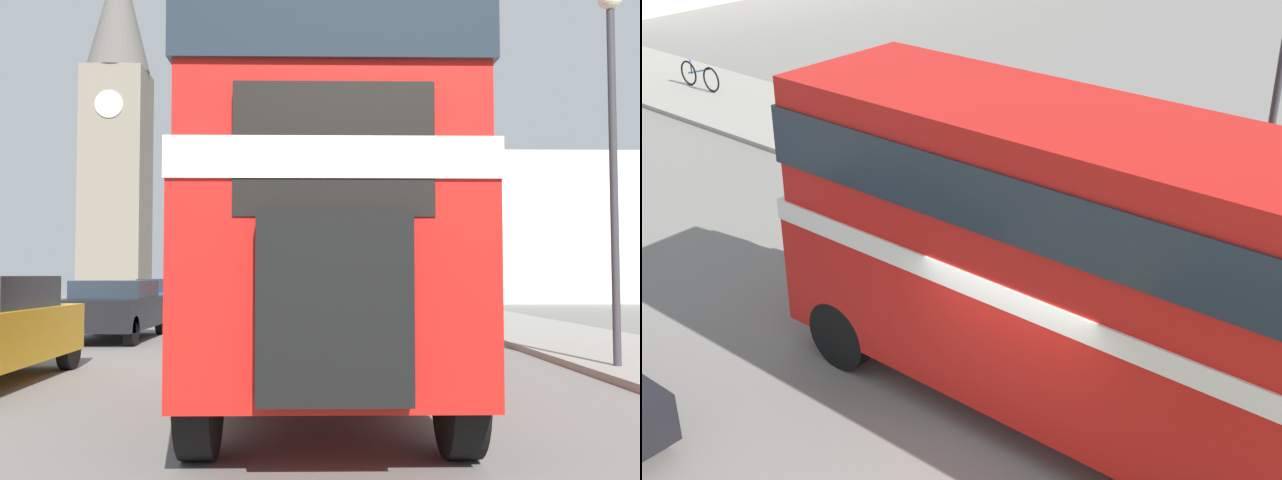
% 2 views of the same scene
% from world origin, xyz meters
% --- Properties ---
extents(ground_plane, '(120.00, 120.00, 0.00)m').
position_xyz_m(ground_plane, '(0.00, 0.00, 0.00)').
color(ground_plane, slate).
extents(sidewalk_right, '(3.50, 120.00, 0.12)m').
position_xyz_m(sidewalk_right, '(6.75, 0.00, 0.06)').
color(sidewalk_right, gray).
rests_on(sidewalk_right, ground_plane).
extents(double_decker_bus, '(2.42, 10.85, 4.29)m').
position_xyz_m(double_decker_bus, '(1.01, -1.31, 2.55)').
color(double_decker_bus, red).
rests_on(double_decker_bus, ground_plane).
extents(pedestrian_walking, '(0.35, 0.35, 1.74)m').
position_xyz_m(pedestrian_walking, '(6.26, 9.07, 1.10)').
color(pedestrian_walking, '#282833').
rests_on(pedestrian_walking, sidewalk_right).
extents(bicycle_on_pavement, '(0.05, 1.76, 0.78)m').
position_xyz_m(bicycle_on_pavement, '(6.85, 16.02, 0.48)').
color(bicycle_on_pavement, black).
rests_on(bicycle_on_pavement, sidewalk_right).
extents(street_lamp, '(0.36, 0.36, 5.86)m').
position_xyz_m(street_lamp, '(5.54, -0.80, 3.96)').
color(street_lamp, '#38383D').
rests_on(street_lamp, sidewalk_right).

